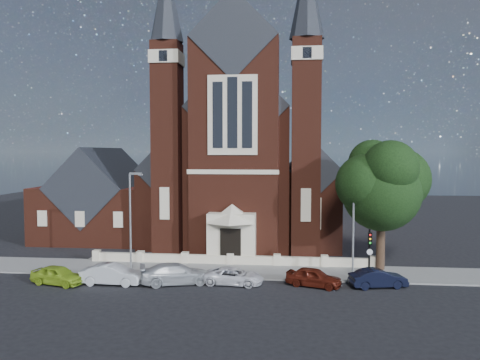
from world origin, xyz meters
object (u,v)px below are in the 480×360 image
Objects in this scene: parish_hall at (103,203)px; car_navy at (378,278)px; car_lime_van at (58,275)px; car_silver_a at (112,274)px; church at (247,165)px; car_silver_b at (176,274)px; street_tree at (384,187)px; street_lamp_left at (131,215)px; street_lamp_right at (355,218)px; car_white_suv at (234,276)px; car_dark_red at (314,277)px; traffic_signal at (370,248)px.

parish_hall is 2.99× the size of car_navy.
car_silver_a is (3.95, 0.45, 0.05)m from car_lime_van.
church is 6.64× the size of car_silver_b.
car_lime_van is (-24.54, -6.35, -6.26)m from street_tree.
street_lamp_left is 19.92m from car_navy.
street_lamp_right is 1.84× the size of car_white_suv.
parish_hall reaches higher than car_dark_red.
car_lime_van is (-4.04, -4.64, -3.90)m from street_lamp_left.
street_lamp_right reaches higher than car_lime_van.
car_silver_a is 8.98m from car_white_suv.
parish_hall is at bearing 150.02° from traffic_signal.
parish_hall is at bearing 45.20° from car_navy.
parish_hall reaches higher than street_lamp_left.
parish_hall is 19.36m from car_lime_van.
street_lamp_left is at bearing -112.66° from church.
street_lamp_right is (10.09, -18.94, -3.59)m from church.
parish_hall reaches higher than car_white_suv.
church is at bearing 126.17° from street_tree.
car_white_suv is (-9.15, -3.28, -3.99)m from street_lamp_right.
church is 8.69× the size of car_dark_red.
church is 7.65× the size of car_silver_a.
car_navy is at bearing -8.86° from street_lamp_left.
street_tree reaches higher than street_lamp_right.
parish_hall is 2.77× the size of car_white_suv.
street_lamp_left is 2.02× the size of traffic_signal.
church reaches higher than street_lamp_right.
traffic_signal is 0.76× the size of car_silver_b.
street_lamp_right is 18.96m from car_silver_a.
street_lamp_right is at bearing -26.85° from car_dark_red.
street_tree is at bearing -23.26° from parish_hall.
car_dark_red is (14.70, -3.21, -3.91)m from street_lamp_left.
street_tree reaches higher than street_lamp_left.
parish_hall reaches higher than car_navy.
car_silver_b is at bearing -98.33° from church.
car_white_suv is 1.10× the size of car_dark_red.
car_navy reaches higher than car_white_suv.
street_lamp_right is at bearing 10.36° from car_navy.
street_lamp_left and street_lamp_right have the same top height.
church reaches higher than car_silver_a.
car_silver_b is (4.69, 0.59, 0.01)m from car_silver_a.
traffic_signal is at bearing -49.82° from car_dark_red.
car_silver_b is (12.70, -17.60, -3.25)m from parish_hall.
church is 8.54× the size of car_navy.
car_lime_van is (-22.04, -4.64, -3.90)m from street_lamp_right.
car_lime_van reaches higher than car_white_suv.
street_tree is 2.62× the size of car_navy.
street_tree is 2.60× the size of car_lime_van.
car_silver_a is 4.73m from car_silver_b.
street_tree is 17.87m from car_silver_b.
parish_hall is at bearing 151.78° from street_lamp_right.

